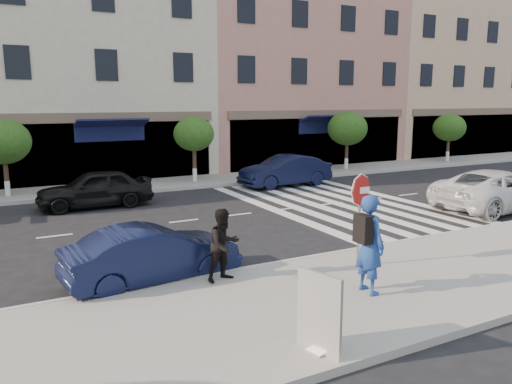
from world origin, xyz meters
The scene contains 18 objects.
ground centered at (0.00, 0.00, 0.00)m, with size 120.00×120.00×0.00m, color black.
sidewalk_near centered at (0.00, -3.75, 0.07)m, with size 60.00×4.50×0.15m, color gray.
sidewalk_far centered at (0.00, 11.00, 0.07)m, with size 60.00×3.00×0.15m, color gray.
building_centre centered at (-0.50, 17.00, 5.50)m, with size 11.00×9.00×11.00m, color beige.
building_east_mid centered at (11.50, 17.00, 6.50)m, with size 13.00×9.00×13.00m, color tan.
building_east_far centered at (24.00, 17.00, 6.00)m, with size 12.00×9.00×12.00m, color #D9B18B.
street_tree_wb centered at (-5.00, 10.80, 2.31)m, with size 2.10×2.10×3.06m.
street_tree_c centered at (3.00, 10.80, 2.36)m, with size 1.90×1.90×3.04m.
street_tree_ea centered at (12.00, 10.80, 2.39)m, with size 2.20×2.20×3.19m.
street_tree_eb centered at (20.00, 10.80, 2.22)m, with size 2.00×2.00×2.94m.
stop_sign centered at (1.87, -2.61, 1.75)m, with size 0.77×0.12×2.17m.
photographer centered at (1.02, -3.96, 1.14)m, with size 0.72×0.48×1.99m, color navy.
walker centered at (-1.24, -2.00, 0.93)m, with size 0.76×0.59×1.55m, color black.
poster_board centered at (-1.25, -5.50, 0.76)m, with size 0.36×0.81×1.26m.
car_near_mid centered at (-2.50, -1.00, 0.63)m, with size 1.33×3.81×1.26m, color black.
car_near_right centered at (10.72, 0.30, 0.73)m, with size 2.42×5.25×1.46m, color silver.
car_far_mid centered at (-2.16, 7.60, 0.70)m, with size 1.66×4.13×1.41m, color black.
car_far_right centered at (6.50, 8.28, 0.72)m, with size 1.52×4.36×1.44m, color black.
Camera 1 is at (-5.39, -11.28, 3.94)m, focal length 35.00 mm.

